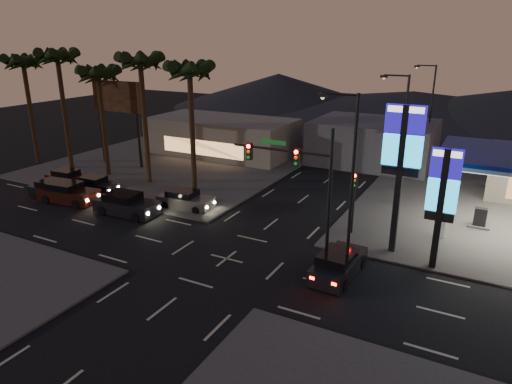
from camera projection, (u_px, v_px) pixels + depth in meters
The scene contains 26 objects.
ground at pixel (227, 259), 27.18m from camera, with size 140.00×140.00×0.00m, color black.
corner_lot_nw at pixel (176, 163), 47.65m from camera, with size 24.00×24.00×0.12m, color #47443F.
pylon_sign_tall at pixel (402, 151), 25.95m from camera, with size 2.20×0.35×9.00m.
pylon_sign_short at pixel (443, 191), 24.57m from camera, with size 1.60×0.35×7.00m.
traffic_signal_mast at pixel (301, 175), 25.50m from camera, with size 6.10×0.39×8.00m.
pedestal_signal at pixel (354, 193), 29.64m from camera, with size 0.32×0.39×4.30m.
streetlight_near at pixel (349, 178), 23.17m from camera, with size 2.14×0.25×10.00m.
streetlight_mid at pixel (401, 133), 34.04m from camera, with size 2.14×0.25×10.00m.
streetlight_far at pixel (429, 109), 45.75m from camera, with size 2.14×0.25×10.00m.
palm_a at pixel (190, 79), 36.10m from camera, with size 4.41×4.41×10.86m.
palm_b at pixel (141, 69), 38.14m from camera, with size 4.41×4.41×11.46m.
palm_c at pixel (99, 80), 40.71m from camera, with size 4.41×4.41×10.26m.
palm_d at pixel (58, 64), 42.53m from camera, with size 4.41×4.41×11.66m.
palm_e at pixel (24, 69), 44.92m from camera, with size 4.41×4.41×11.06m.
billboard at pixel (117, 103), 45.13m from camera, with size 6.00×0.30×8.50m.
building_far_west at pixel (222, 136), 51.16m from camera, with size 16.00×8.00×4.00m, color #726B5B.
building_far_mid at pixel (373, 142), 47.33m from camera, with size 12.00×9.00×4.40m, color #4C4C51.
hill_left at pixel (278, 90), 87.50m from camera, with size 40.00×40.00×6.00m, color black.
hill_center at pixel (413, 103), 76.72m from camera, with size 60.00×60.00×4.00m, color black.
car_lane_a_front at pixel (126, 204), 33.83m from camera, with size 5.08×2.34×1.62m.
car_lane_a_mid at pixel (68, 193), 36.35m from camera, with size 5.07×2.50×1.60m.
car_lane_a_rear at pixel (56, 190), 37.21m from camera, with size 4.66×2.20×1.48m.
car_lane_b_front at pixel (185, 200), 35.04m from camera, with size 4.53×2.13×1.44m.
car_lane_b_mid at pixel (96, 185), 38.87m from camera, with size 4.05×1.79×1.31m.
car_lane_b_rear at pixel (68, 178), 40.65m from camera, with size 4.23×1.97×1.35m.
suv_station at pixel (338, 264), 25.05m from camera, with size 2.13×4.56×1.49m.
Camera 1 is at (13.02, -20.78, 12.51)m, focal length 32.00 mm.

